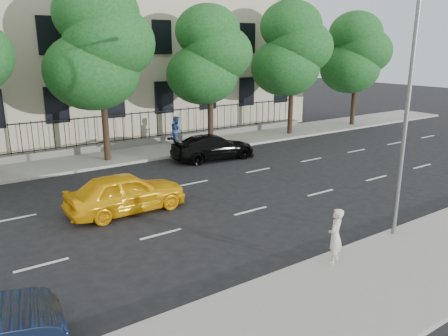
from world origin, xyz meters
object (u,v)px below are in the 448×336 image
at_px(yellow_taxi, 126,192).
at_px(black_sedan, 213,147).
at_px(street_light, 395,86).
at_px(woman_near, 335,236).

xyz_separation_m(yellow_taxi, black_sedan, (7.47, 5.12, -0.07)).
xyz_separation_m(street_light, black_sedan, (0.85, 12.15, -4.42)).
height_order(street_light, yellow_taxi, street_light).
bearing_deg(black_sedan, yellow_taxi, 130.18).
height_order(yellow_taxi, woman_near, woman_near).
xyz_separation_m(black_sedan, woman_near, (-4.15, -12.93, 0.27)).
height_order(street_light, black_sedan, street_light).
relative_size(street_light, yellow_taxi, 1.70).
bearing_deg(yellow_taxi, woman_near, -157.20).
bearing_deg(black_sedan, street_light, -178.27).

